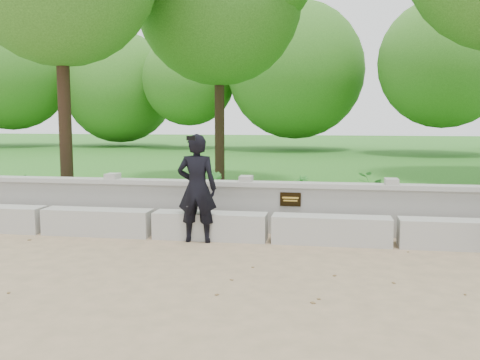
% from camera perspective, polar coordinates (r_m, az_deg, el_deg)
% --- Properties ---
extents(ground, '(80.00, 80.00, 0.00)m').
position_cam_1_polar(ground, '(7.06, 1.44, -10.05)').
color(ground, tan).
rests_on(ground, ground).
extents(lawn, '(40.00, 22.00, 0.25)m').
position_cam_1_polar(lawn, '(20.80, 6.82, 1.44)').
color(lawn, '#20621A').
rests_on(lawn, ground).
extents(concrete_bench, '(11.90, 0.45, 0.45)m').
position_cam_1_polar(concrete_bench, '(8.83, 3.17, -5.11)').
color(concrete_bench, '#AAA8A0').
rests_on(concrete_bench, ground).
extents(parapet_wall, '(12.50, 0.35, 0.90)m').
position_cam_1_polar(parapet_wall, '(9.47, 3.64, -2.83)').
color(parapet_wall, '#A09E97').
rests_on(parapet_wall, ground).
extents(man_main, '(0.66, 0.59, 1.77)m').
position_cam_1_polar(man_main, '(8.71, -4.61, -0.88)').
color(man_main, black).
rests_on(man_main, ground).
extents(shrub_a, '(0.33, 0.32, 0.52)m').
position_cam_1_polar(shrub_a, '(12.64, -21.83, -0.67)').
color(shrub_a, '#30802B').
rests_on(shrub_a, lawn).
extents(shrub_b, '(0.47, 0.47, 0.67)m').
position_cam_1_polar(shrub_b, '(10.93, -2.76, -0.89)').
color(shrub_b, '#30802B').
rests_on(shrub_b, lawn).
extents(shrub_c, '(0.76, 0.72, 0.67)m').
position_cam_1_polar(shrub_c, '(11.10, 14.06, -0.99)').
color(shrub_c, '#30802B').
rests_on(shrub_c, lawn).
extents(shrub_d, '(0.42, 0.41, 0.56)m').
position_cam_1_polar(shrub_d, '(11.31, 6.59, -0.94)').
color(shrub_d, '#30802B').
rests_on(shrub_d, lawn).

